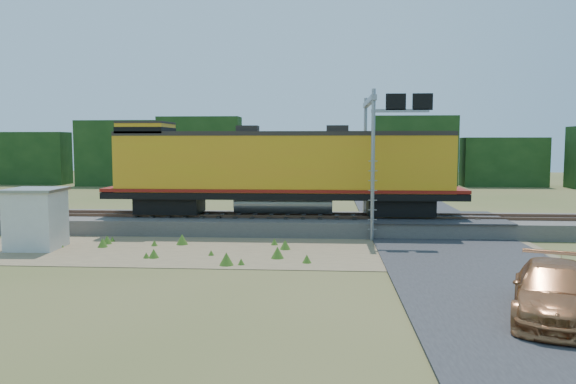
# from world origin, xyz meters

# --- Properties ---
(ground) EXTENTS (140.00, 140.00, 0.00)m
(ground) POSITION_xyz_m (0.00, 0.00, 0.00)
(ground) COLOR #475123
(ground) RESTS_ON ground
(ballast) EXTENTS (70.00, 5.00, 0.80)m
(ballast) POSITION_xyz_m (0.00, 6.00, 0.40)
(ballast) COLOR slate
(ballast) RESTS_ON ground
(rails) EXTENTS (70.00, 1.54, 0.16)m
(rails) POSITION_xyz_m (0.00, 6.00, 0.88)
(rails) COLOR brown
(rails) RESTS_ON ballast
(dirt_shoulder) EXTENTS (26.00, 8.00, 0.03)m
(dirt_shoulder) POSITION_xyz_m (-2.00, 0.50, 0.01)
(dirt_shoulder) COLOR #8C7754
(dirt_shoulder) RESTS_ON ground
(road) EXTENTS (7.00, 66.00, 0.86)m
(road) POSITION_xyz_m (7.00, 0.74, 0.09)
(road) COLOR #38383A
(road) RESTS_ON ground
(tree_line_north) EXTENTS (130.00, 3.00, 6.50)m
(tree_line_north) POSITION_xyz_m (0.00, 38.00, 3.07)
(tree_line_north) COLOR #163413
(tree_line_north) RESTS_ON ground
(weed_clumps) EXTENTS (15.00, 6.20, 0.56)m
(weed_clumps) POSITION_xyz_m (-3.50, 0.10, 0.00)
(weed_clumps) COLOR #406C1F
(weed_clumps) RESTS_ON ground
(locomotive) EXTENTS (19.28, 2.94, 4.97)m
(locomotive) POSITION_xyz_m (-1.38, 6.00, 3.41)
(locomotive) COLOR black
(locomotive) RESTS_ON rails
(shed) EXTENTS (2.43, 2.43, 2.75)m
(shed) POSITION_xyz_m (-11.83, 0.04, 1.39)
(shed) COLOR silver
(shed) RESTS_ON ground
(signal_gantry) EXTENTS (2.93, 6.20, 7.38)m
(signal_gantry) POSITION_xyz_m (3.85, 5.32, 5.51)
(signal_gantry) COLOR gray
(signal_gantry) RESTS_ON ground
(car) EXTENTS (3.73, 5.57, 1.50)m
(car) POSITION_xyz_m (7.45, -8.75, 0.75)
(car) COLOR #AC6C40
(car) RESTS_ON ground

